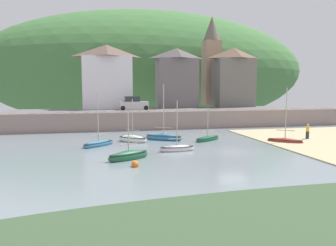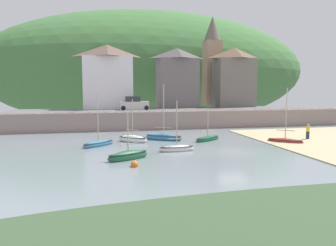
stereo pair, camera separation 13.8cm
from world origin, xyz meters
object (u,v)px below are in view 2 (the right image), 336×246
Objects in this scene: church_with_spire at (212,60)px; motorboat_with_cabin at (98,143)px; waterfront_building_left at (107,76)px; parked_car_near_slipway at (134,104)px; fishing_boat_green at (164,137)px; dinghy_open_wooden at (133,139)px; person_on_slipway at (308,131)px; sailboat_far_left at (177,148)px; waterfront_building_centre at (177,77)px; sailboat_tall_mast at (128,156)px; sailboat_white_hull at (285,141)px; waterfront_building_right at (234,77)px; mooring_buoy at (135,164)px; sailboat_nearest_shore at (208,138)px.

church_with_spire reaches higher than motorboat_with_cabin.
waterfront_building_left is 7.04m from parked_car_near_slipway.
fishing_boat_green reaches higher than dinghy_open_wooden.
person_on_slipway is at bearing -85.36° from church_with_spire.
sailboat_far_left is at bearing -168.61° from person_on_slipway.
waterfront_building_left is 11.05m from waterfront_building_centre.
waterfront_building_left is 29.81m from person_on_slipway.
sailboat_tall_mast is (0.58, -26.35, -7.02)m from waterfront_building_left.
fishing_boat_green is 1.08× the size of sailboat_white_hull.
waterfront_building_right reaches higher than sailboat_white_hull.
mooring_buoy is at bearing -88.42° from waterfront_building_left.
sailboat_nearest_shore is at bearing -93.95° from waterfront_building_centre.
dinghy_open_wooden is 0.81× the size of sailboat_white_hull.
waterfront_building_right reaches higher than parked_car_near_slipway.
waterfront_building_centre reaches higher than parked_car_near_slipway.
sailboat_tall_mast is at bearing -112.24° from motorboat_with_cabin.
person_on_slipway is (20.40, -20.80, -6.33)m from waterfront_building_left.
motorboat_with_cabin is at bearing -94.77° from waterfront_building_left.
sailboat_far_left is 6.68m from dinghy_open_wooden.
person_on_slipway is 21.19m from mooring_buoy.
sailboat_far_left is 0.81× the size of sailboat_white_hull.
mooring_buoy is at bearing -166.90° from sailboat_nearest_shore.
waterfront_building_right is 2.39× the size of sailboat_tall_mast.
parked_car_near_slipway is at bearing -150.24° from church_with_spire.
sailboat_tall_mast is at bearing -59.33° from dinghy_open_wooden.
fishing_boat_green is 12.54m from sailboat_white_hull.
mooring_buoy is (-8.95, -9.91, -0.05)m from sailboat_nearest_shore.
mooring_buoy is at bearing -157.78° from person_on_slipway.
sailboat_white_hull is at bearing 5.32° from sailboat_far_left.
fishing_boat_green is at bearing -82.57° from parked_car_near_slipway.
waterfront_building_centre is at bearing 180.00° from waterfront_building_right.
waterfront_building_left is at bearing 128.05° from parked_car_near_slipway.
motorboat_with_cabin is (-20.04, -23.81, -10.15)m from church_with_spire.
sailboat_nearest_shore is 7.94m from dinghy_open_wooden.
mooring_buoy is (-2.73, -24.31, -3.04)m from parked_car_near_slipway.
waterfront_building_left is at bearing 134.45° from person_on_slipway.
church_with_spire is at bearing 90.96° from fishing_boat_green.
fishing_boat_green is (5.23, -17.58, -7.02)m from waterfront_building_left.
waterfront_building_right reaches higher than dinghy_open_wooden.
motorboat_with_cabin is at bearing -130.09° from church_with_spire.
sailboat_tall_mast is 0.89× the size of dinghy_open_wooden.
waterfront_building_left is 29.69m from mooring_buoy.
motorboat_with_cabin is (-12.70, -19.81, -6.95)m from waterfront_building_centre.
parked_car_near_slipway is (-17.33, -4.50, -4.16)m from waterfront_building_right.
sailboat_nearest_shore is 0.65× the size of sailboat_white_hull.
sailboat_nearest_shore is (-11.11, -18.90, -7.15)m from waterfront_building_right.
person_on_slipway is (18.56, -2.74, 0.70)m from dinghy_open_wooden.
fishing_boat_green reaches higher than person_on_slipway.
fishing_boat_green is 11.29× the size of mooring_buoy.
sailboat_white_hull is at bearing -93.16° from church_with_spire.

